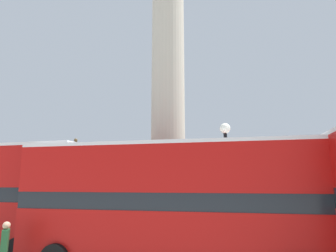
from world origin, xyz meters
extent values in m
plane|color=#ADA89E|center=(0.00, 0.00, 0.00)|extent=(200.00, 200.00, 0.00)
cube|color=#ADA593|center=(0.00, 0.00, 0.57)|extent=(5.44, 5.44, 1.14)
cube|color=#ADA593|center=(0.00, 0.00, 1.72)|extent=(3.91, 3.91, 1.14)
cube|color=#ADA593|center=(0.00, 0.00, 2.86)|extent=(2.39, 2.39, 1.14)
cylinder|color=#ADA593|center=(0.00, 0.00, 11.03)|extent=(1.86, 1.86, 15.19)
cylinder|color=black|center=(-3.85, -3.55, 0.50)|extent=(1.00, 0.31, 1.00)
cylinder|color=black|center=(-3.81, -6.12, 0.50)|extent=(1.00, 0.31, 1.00)
cube|color=#A80F0C|center=(1.77, -5.35, 1.28)|extent=(10.57, 3.11, 1.56)
cube|color=black|center=(1.77, -5.35, 2.33)|extent=(10.56, 3.06, 0.55)
cube|color=#A80F0C|center=(1.77, -5.35, 3.36)|extent=(10.57, 3.11, 1.52)
cube|color=silver|center=(1.77, -5.35, 4.18)|extent=(10.57, 3.11, 0.12)
cylinder|color=black|center=(-1.95, -4.29, 0.50)|extent=(1.02, 0.36, 1.00)
cube|color=#ADA593|center=(-8.98, 5.02, 1.45)|extent=(3.91, 3.45, 2.89)
ellipsoid|color=brown|center=(-8.98, 5.02, 4.60)|extent=(2.55, 1.93, 1.07)
cone|color=brown|center=(-7.97, 5.48, 5.09)|extent=(1.19, 0.96, 1.13)
cylinder|color=brown|center=(-8.98, 5.02, 5.59)|extent=(0.36, 0.36, 0.90)
sphere|color=brown|center=(-8.98, 5.02, 6.18)|extent=(0.28, 0.28, 0.28)
cylinder|color=brown|center=(-8.43, 5.59, 3.48)|extent=(0.20, 0.20, 1.18)
cylinder|color=brown|center=(-8.18, 5.05, 3.48)|extent=(0.20, 0.20, 1.18)
cylinder|color=brown|center=(-9.77, 4.98, 3.48)|extent=(0.20, 0.20, 1.18)
cylinder|color=brown|center=(-9.53, 4.44, 3.48)|extent=(0.20, 0.20, 1.18)
cylinder|color=black|center=(3.37, -3.46, 2.43)|extent=(0.14, 0.14, 4.85)
sphere|color=white|center=(3.37, -3.46, 5.07)|extent=(0.43, 0.43, 0.43)
cube|color=#1E4C28|center=(-3.00, -7.68, 1.17)|extent=(0.42, 0.47, 0.66)
sphere|color=tan|center=(-3.00, -7.68, 1.62)|extent=(0.23, 0.23, 0.23)
camera|label=1|loc=(4.35, -15.57, 2.92)|focal=32.00mm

